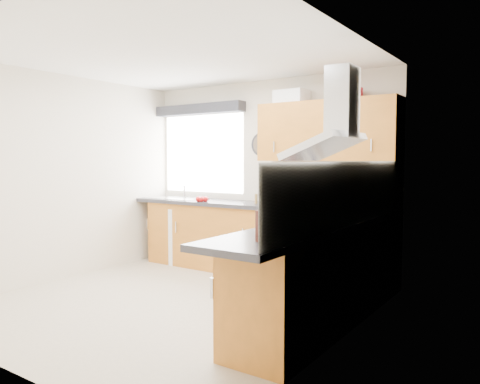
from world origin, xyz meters
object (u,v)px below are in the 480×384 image
Objects in this scene: upper_cabinets at (327,131)px; washing_machine at (194,236)px; extractor_hood at (333,124)px; oven at (320,277)px.

washing_machine is at bearing -176.92° from upper_cabinets.
washing_machine is at bearing 154.86° from extractor_hood.
oven is 0.50× the size of upper_cabinets.
oven reaches higher than washing_machine.
upper_cabinets is 2.17× the size of washing_machine.
upper_cabinets reaches higher than oven.
oven is at bearing 180.00° from extractor_hood.
upper_cabinets is (-0.55, 1.32, 1.38)m from oven.
oven is at bearing -67.46° from upper_cabinets.
upper_cabinets is 2.41m from washing_machine.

